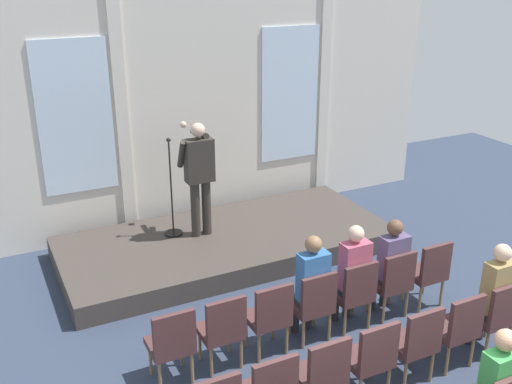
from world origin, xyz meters
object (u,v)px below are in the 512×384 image
Objects in this scene: audience_r0_c5 at (390,262)px; chair_r1_c3 at (371,355)px; chair_r0_c6 at (429,270)px; chair_r1_c2 at (322,371)px; audience_r2_c4 at (495,383)px; chair_r0_c0 at (172,341)px; chair_r0_c5 at (393,280)px; audience_r1_c6 at (494,292)px; chair_r0_c3 at (313,302)px; chair_r0_c1 at (222,327)px; chair_r1_c5 at (457,326)px; mic_stand at (173,214)px; chair_r0_c4 at (354,291)px; audience_r0_c4 at (352,271)px; chair_r0_c2 at (270,314)px; chair_r1_c6 at (496,313)px; chair_r1_c4 at (416,340)px; audience_r0_c3 at (311,282)px; speaker at (199,171)px.

chair_r1_c3 is at bearing -134.11° from audience_r0_c5.
chair_r1_c2 is (-2.33, -1.12, 0.00)m from chair_r0_c6.
audience_r2_c4 is at bearing -104.56° from audience_r0_c5.
chair_r0_c0 and chair_r0_c5 have the same top height.
audience_r1_c6 is at bearing 1.92° from chair_r1_c2.
chair_r0_c3 is at bearing 180.00° from chair_r0_c5.
chair_r0_c1 and chair_r1_c2 have the same top height.
chair_r1_c3 and chair_r1_c5 have the same top height.
chair_r0_c4 is (1.31, -2.94, -0.12)m from mic_stand.
chair_r0_c5 is 2.08m from chair_r1_c2.
audience_r0_c5 is at bearing 0.20° from audience_r0_c4.
audience_r0_c5 is (-0.00, 0.08, 0.21)m from chair_r0_c5.
audience_r1_c6 reaches higher than chair_r0_c2.
chair_r0_c1 is 0.68× the size of audience_r1_c6.
chair_r0_c1 is 1.00× the size of chair_r0_c5.
chair_r0_c2 and chair_r1_c6 have the same top height.
chair_r0_c2 is at bearing -177.37° from audience_r0_c5.
chair_r0_c0 is 1.00× the size of chair_r0_c6.
audience_r1_c6 is at bearing -24.12° from chair_r0_c2.
mic_stand reaches higher than chair_r0_c6.
chair_r0_c0 is at bearing -109.15° from mic_stand.
chair_r1_c6 is at bearing -64.14° from audience_r0_c5.
chair_r0_c0 is 3.50m from chair_r0_c6.
chair_r1_c3 is (-0.58, -1.20, -0.23)m from audience_r0_c4.
chair_r0_c4 is at bearing 90.00° from chair_r1_c4.
audience_r2_c4 is (0.58, -2.24, -0.03)m from audience_r0_c3.
chair_r0_c5 is at bearing -61.36° from speaker.
chair_r1_c3 is 1.00× the size of chair_r1_c4.
audience_r0_c5 is at bearing 3.94° from chair_r0_c3.
chair_r1_c4 is at bearing 90.00° from audience_r2_c4.
mic_stand is at bearing 130.15° from chair_r0_c6.
audience_r0_c3 is 1.46× the size of chair_r0_c5.
audience_r0_c5 is at bearing -60.64° from speaker.
chair_r0_c0 and chair_r0_c4 have the same top height.
chair_r1_c4 and chair_r1_c6 have the same top height.
chair_r1_c4 is 1.00× the size of chair_r1_c6.
chair_r1_c4 is at bearing -90.00° from chair_r0_c4.
chair_r0_c2 is 1.00× the size of chair_r1_c3.
chair_r0_c2 is 2.33m from chair_r0_c6.
audience_r0_c5 is 1.22m from chair_r1_c5.
chair_r1_c3 is at bearing -147.31° from chair_r0_c6.
chair_r1_c5 is (1.17, -1.12, 0.00)m from chair_r0_c3.
audience_r0_c4 is 1.47× the size of chair_r1_c5.
chair_r0_c5 is (0.58, 0.00, 0.00)m from chair_r0_c4.
speaker is at bearing 86.42° from chair_r1_c2.
audience_r0_c4 is at bearing -0.05° from audience_r0_c3.
chair_r1_c4 is (0.00, -1.20, -0.23)m from audience_r0_c4.
chair_r0_c3 is 1.00× the size of chair_r1_c3.
chair_r0_c1 is 2.91m from chair_r0_c6.
mic_stand reaches higher than audience_r0_c4.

